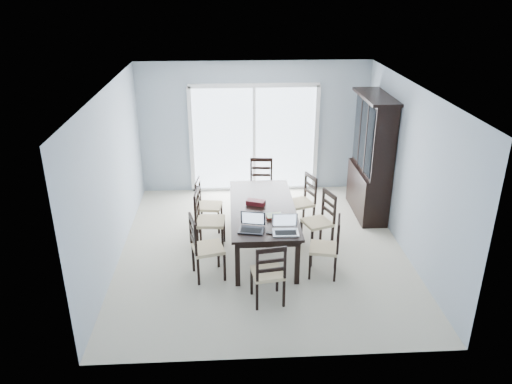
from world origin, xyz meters
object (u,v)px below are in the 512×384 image
dining_table (263,211)px  game_box (256,202)px  hot_tub (231,152)px  chair_right_far (305,195)px  chair_end_near (269,268)px  chair_left_near (201,241)px  chair_right_near (331,241)px  china_hutch (371,158)px  laptop_dark (251,227)px  chair_left_far (204,199)px  chair_right_mid (323,214)px  chair_end_far (261,179)px  cell_phone (271,233)px  laptop_silver (286,229)px  chair_left_mid (204,214)px

dining_table → game_box: (-0.10, 0.10, 0.11)m
game_box → hot_tub: (-0.37, 3.29, -0.27)m
chair_right_far → chair_end_near: 2.42m
chair_left_near → chair_right_near: size_ratio=1.06×
china_hutch → laptop_dark: bearing=-137.8°
chair_left_far → laptop_dark: 1.75m
chair_left_far → hot_tub: size_ratio=0.52×
chair_right_mid → chair_end_far: size_ratio=0.97×
game_box → hot_tub: size_ratio=0.14×
chair_left_far → chair_right_far: chair_right_far is taller
chair_right_far → cell_phone: size_ratio=9.01×
laptop_dark → cell_phone: laptop_dark is taller
laptop_dark → cell_phone: bearing=-6.7°
laptop_silver → cell_phone: laptop_silver is taller
chair_left_far → chair_right_mid: chair_right_mid is taller
laptop_silver → cell_phone: 0.22m
chair_left_far → china_hutch: bearing=106.3°
chair_left_far → chair_left_mid: bearing=9.7°
chair_left_far → game_box: 1.12m
dining_table → chair_left_far: size_ratio=2.11×
dining_table → cell_phone: 0.88m
chair_left_near → chair_left_mid: size_ratio=0.98×
chair_left_mid → game_box: chair_left_mid is taller
chair_left_mid → chair_right_mid: chair_left_mid is taller
dining_table → laptop_silver: (0.26, -0.88, 0.14)m
chair_right_near → chair_right_far: chair_right_far is taller
dining_table → chair_end_near: (-0.02, -1.47, -0.11)m
laptop_silver → chair_end_near: bearing=-113.9°
chair_right_near → game_box: bearing=61.9°
chair_right_far → hot_tub: 2.86m
hot_tub → chair_end_near: bearing=-84.7°
dining_table → laptop_silver: bearing=-73.7°
chair_left_near → cell_phone: bearing=68.7°
chair_left_mid → chair_left_far: bearing=-174.0°
chair_left_near → chair_end_near: 1.16m
china_hutch → chair_end_far: size_ratio=1.97×
dining_table → hot_tub: bearing=97.9°
chair_left_near → chair_right_mid: 2.06m
chair_right_far → laptop_silver: size_ratio=2.94×
chair_right_far → chair_end_far: (-0.71, 0.75, 0.02)m
dining_table → cell_phone: size_ratio=18.41×
chair_left_mid → chair_right_mid: (1.88, -0.06, -0.04)m
chair_right_mid → laptop_dark: bearing=106.3°
chair_right_mid → hot_tub: (-1.43, 3.32, -0.06)m
chair_right_far → laptop_dark: chair_right_far is taller
game_box → cell_phone: bearing=-81.1°
cell_phone → game_box: 0.98m
cell_phone → chair_left_far: bearing=138.2°
chair_right_near → chair_end_near: chair_end_near is taller
china_hutch → chair_end_near: bearing=-126.8°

